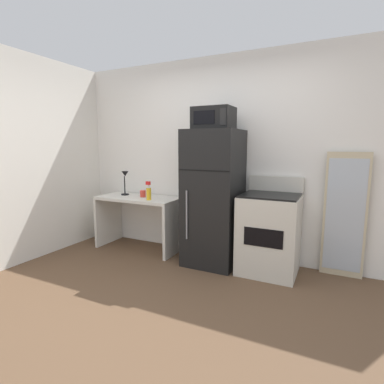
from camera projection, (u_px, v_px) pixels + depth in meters
The scene contains 10 objects.
ground_plane at pixel (157, 313), 2.63m from camera, with size 12.00×12.00×0.00m, color brown.
wall_back_white at pixel (225, 158), 3.94m from camera, with size 5.00×0.10×2.60m, color white.
desk at pixel (139, 212), 4.25m from camera, with size 1.19×0.56×0.75m.
desk_lamp at pixel (125, 179), 4.33m from camera, with size 0.14×0.12×0.35m.
spray_bottle at pixel (149, 193), 3.96m from camera, with size 0.06×0.06×0.25m.
coffee_mug at pixel (143, 194), 4.21m from camera, with size 0.08×0.08×0.10m, color #D83F33.
refrigerator at pixel (213, 198), 3.67m from camera, with size 0.63×0.66×1.65m.
microwave at pixel (214, 118), 3.51m from camera, with size 0.46×0.35×0.26m.
oven_range at pixel (269, 233), 3.45m from camera, with size 0.65×0.61×1.10m.
leaning_mirror at pixel (345, 215), 3.30m from camera, with size 0.44×0.03×1.40m.
Camera 1 is at (1.35, -2.05, 1.46)m, focal length 27.91 mm.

